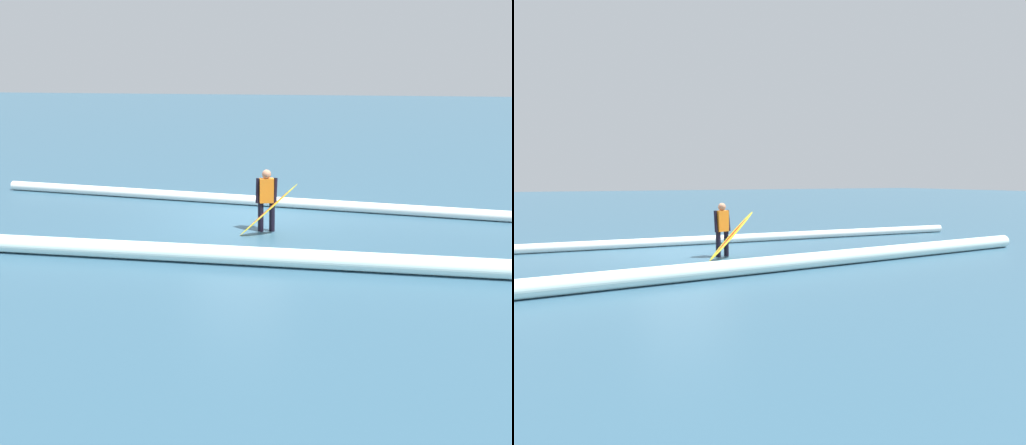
{
  "view_description": "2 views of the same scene",
  "coord_description": "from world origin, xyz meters",
  "views": [
    {
      "loc": [
        -3.33,
        14.15,
        3.86
      ],
      "look_at": [
        -1.05,
        2.93,
        0.78
      ],
      "focal_mm": 39.87,
      "sensor_mm": 36.0,
      "label": 1
    },
    {
      "loc": [
        3.27,
        12.82,
        2.21
      ],
      "look_at": [
        -1.35,
        3.05,
        1.16
      ],
      "focal_mm": 31.23,
      "sensor_mm": 36.0,
      "label": 2
    }
  ],
  "objects": [
    {
      "name": "wave_crest_foreground",
      "position": [
        -1.43,
        -1.7,
        0.15
      ],
      "size": [
        19.46,
        1.74,
        0.29
      ],
      "primitive_type": "cylinder",
      "rotation": [
        0.0,
        1.57,
        -0.07
      ],
      "color": "white",
      "rests_on": "ground_plane"
    },
    {
      "name": "ground_plane",
      "position": [
        0.0,
        0.0,
        0.0
      ],
      "size": [
        154.91,
        154.91,
        0.0
      ],
      "primitive_type": "plane",
      "color": "#2E5268"
    },
    {
      "name": "surfboard",
      "position": [
        -1.01,
        1.27,
        0.65
      ],
      "size": [
        1.41,
        0.45,
        1.31
      ],
      "color": "yellow",
      "rests_on": "ground_plane"
    },
    {
      "name": "surfer",
      "position": [
        -0.88,
        0.85,
        0.86
      ],
      "size": [
        0.5,
        0.31,
        1.54
      ],
      "rotation": [
        0.0,
        0.0,
        0.28
      ],
      "color": "black",
      "rests_on": "ground_plane"
    },
    {
      "name": "wave_crest_midground",
      "position": [
        1.78,
        3.51,
        0.19
      ],
      "size": [
        23.23,
        1.31,
        0.39
      ],
      "primitive_type": "cylinder",
      "rotation": [
        0.0,
        1.57,
        0.04
      ],
      "color": "white",
      "rests_on": "ground_plane"
    }
  ]
}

